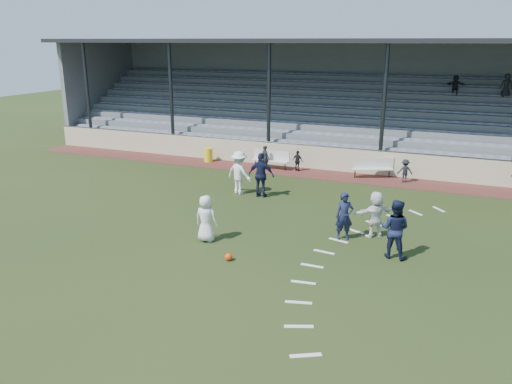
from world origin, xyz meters
TOP-DOWN VIEW (x-y plane):
  - ground at (0.00, 0.00)m, footprint 90.00×90.00m
  - cinder_track at (0.00, 10.50)m, footprint 34.00×2.00m
  - retaining_wall at (0.00, 11.55)m, footprint 34.00×0.18m
  - bench_left at (-2.49, 10.69)m, footprint 2.01×0.52m
  - bench_right at (2.80, 10.92)m, footprint 1.99×1.26m
  - trash_bin at (-6.27, 10.83)m, footprint 0.47×0.47m
  - football at (0.35, -0.60)m, footprint 0.24×0.24m
  - player_white_lead at (-1.02, 0.56)m, footprint 0.78×0.51m
  - player_navy_lead at (3.25, 2.44)m, footprint 0.71×0.61m
  - player_navy_mid at (5.00, 1.59)m, footprint 0.99×0.81m
  - player_white_wing at (-2.20, 5.95)m, footprint 1.38×1.02m
  - player_navy_wing at (-1.13, 5.88)m, footprint 1.16×0.52m
  - player_white_back at (4.18, 3.12)m, footprint 1.45×1.35m
  - sub_left_near at (-2.71, 10.44)m, footprint 0.53×0.44m
  - sub_left_far at (-1.02, 10.71)m, footprint 0.67×0.44m
  - sub_right at (4.36, 10.57)m, footprint 0.81×0.61m
  - grandstand at (0.01, 16.26)m, footprint 34.60×9.00m
  - penalty_arc at (4.12, 0.00)m, footprint 3.89×14.63m

SIDE VIEW (x-z plane):
  - ground at x=0.00m, z-range 0.00..0.00m
  - penalty_arc at x=4.12m, z-range 0.00..0.01m
  - cinder_track at x=0.00m, z-range 0.00..0.02m
  - football at x=0.35m, z-range 0.00..0.24m
  - trash_bin at x=-6.27m, z-range 0.02..0.78m
  - sub_left_far at x=-1.02m, z-range 0.02..1.09m
  - sub_right at x=4.36m, z-range 0.02..1.14m
  - bench_left at x=-2.49m, z-range 0.11..1.06m
  - bench_right at x=2.80m, z-range 0.11..1.06m
  - retaining_wall at x=0.00m, z-range 0.00..1.20m
  - sub_left_near at x=-2.71m, z-range 0.02..1.28m
  - player_white_lead at x=-1.02m, z-range 0.00..1.60m
  - player_white_back at x=4.18m, z-range 0.00..1.62m
  - player_navy_lead at x=3.25m, z-range 0.00..1.65m
  - player_navy_mid at x=5.00m, z-range 0.00..1.88m
  - player_white_wing at x=-2.20m, z-range 0.00..1.91m
  - player_navy_wing at x=-1.13m, z-range 0.00..1.94m
  - grandstand at x=0.01m, z-range -1.10..5.51m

